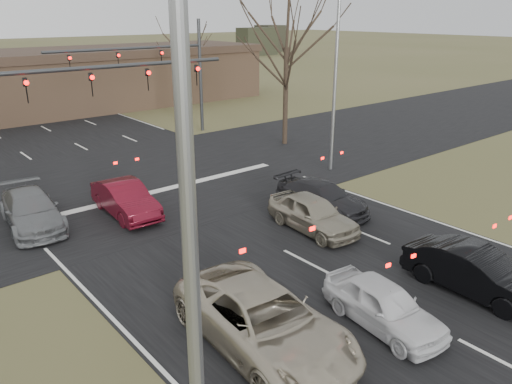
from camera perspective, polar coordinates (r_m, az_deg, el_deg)
ground at (r=16.45m, az=13.19°, el=-11.54°), size 360.00×360.00×0.00m
road_cross at (r=27.20m, az=-12.51°, el=1.38°), size 200.00×14.00×0.02m
building at (r=48.44m, az=-23.61°, el=11.43°), size 42.40×10.40×5.30m
mast_arm_near at (r=22.33m, az=-23.12°, el=9.67°), size 12.12×0.24×8.00m
mast_arm_far at (r=36.00m, az=-10.27°, el=14.14°), size 11.12×0.24×8.00m
streetlight_left at (r=5.72m, az=-5.79°, el=-10.05°), size 2.34×0.25×10.00m
streetlight_right_near at (r=27.42m, az=8.84°, el=13.70°), size 2.34×0.25×10.00m
streetlight_right_far at (r=40.97m, az=-9.28°, el=15.66°), size 2.34×0.25×10.00m
tree_right_near at (r=33.04m, az=3.61°, el=20.66°), size 6.90×6.90×11.50m
tree_right_far at (r=50.68m, az=-8.46°, el=18.01°), size 5.40×5.40×9.00m
car_silver_suv at (r=13.50m, az=0.88°, el=-14.46°), size 3.08×6.01×1.62m
car_white_sedan at (r=14.84m, az=14.36°, el=-12.38°), size 2.01×4.05×1.32m
car_black_hatch at (r=17.30m, az=23.84°, el=-8.33°), size 1.58×4.53×1.49m
car_charcoal_sedan at (r=22.39m, az=7.55°, el=-0.57°), size 2.12×4.72×1.34m
car_grey_ahead at (r=22.61m, az=-24.30°, el=-1.89°), size 2.55×5.17×1.45m
car_red_ahead at (r=22.53m, az=-14.71°, el=-0.78°), size 1.74×4.51×1.47m
car_silver_ahead at (r=20.38m, az=6.49°, el=-2.44°), size 2.03×4.42×1.47m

